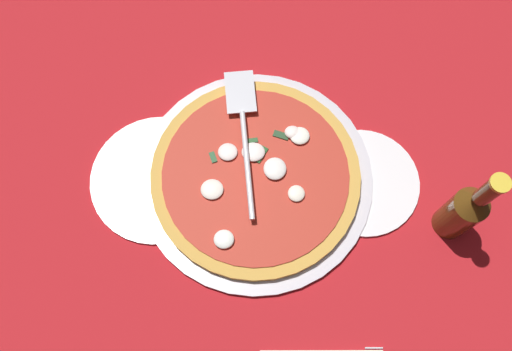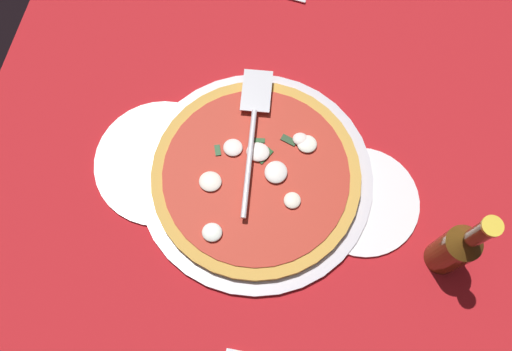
{
  "view_description": "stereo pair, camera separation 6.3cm",
  "coord_description": "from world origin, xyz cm",
  "px_view_note": "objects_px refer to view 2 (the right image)",
  "views": [
    {
      "loc": [
        -0.09,
        -31.92,
        97.03
      ],
      "look_at": [
        -0.85,
        1.92,
        2.48
      ],
      "focal_mm": 38.3,
      "sensor_mm": 36.0,
      "label": 1
    },
    {
      "loc": [
        6.17,
        -31.19,
        97.03
      ],
      "look_at": [
        -0.85,
        1.92,
        2.48
      ],
      "focal_mm": 38.3,
      "sensor_mm": 36.0,
      "label": 2
    }
  ],
  "objects_px": {
    "pizza_server": "(252,132)",
    "pizza": "(256,175)",
    "beer_bottle": "(457,248)",
    "dinner_plate_left": "(161,162)",
    "dinner_plate_right": "(362,201)"
  },
  "relations": [
    {
      "from": "pizza",
      "to": "beer_bottle",
      "type": "relative_size",
      "value": 1.66
    },
    {
      "from": "pizza_server",
      "to": "dinner_plate_left",
      "type": "bearing_deg",
      "value": 109.45
    },
    {
      "from": "dinner_plate_left",
      "to": "pizza_server",
      "type": "height_order",
      "value": "pizza_server"
    },
    {
      "from": "pizza",
      "to": "beer_bottle",
      "type": "height_order",
      "value": "beer_bottle"
    },
    {
      "from": "dinner_plate_right",
      "to": "pizza",
      "type": "relative_size",
      "value": 0.54
    },
    {
      "from": "dinner_plate_left",
      "to": "beer_bottle",
      "type": "height_order",
      "value": "beer_bottle"
    },
    {
      "from": "pizza",
      "to": "beer_bottle",
      "type": "bearing_deg",
      "value": -12.36
    },
    {
      "from": "dinner_plate_left",
      "to": "pizza",
      "type": "distance_m",
      "value": 0.18
    },
    {
      "from": "beer_bottle",
      "to": "dinner_plate_right",
      "type": "bearing_deg",
      "value": 153.86
    },
    {
      "from": "pizza_server",
      "to": "pizza",
      "type": "bearing_deg",
      "value": -169.47
    },
    {
      "from": "dinner_plate_right",
      "to": "beer_bottle",
      "type": "distance_m",
      "value": 0.19
    },
    {
      "from": "dinner_plate_right",
      "to": "pizza_server",
      "type": "xyz_separation_m",
      "value": [
        -0.22,
        0.08,
        0.04
      ]
    },
    {
      "from": "pizza_server",
      "to": "beer_bottle",
      "type": "distance_m",
      "value": 0.41
    },
    {
      "from": "pizza_server",
      "to": "beer_bottle",
      "type": "height_order",
      "value": "beer_bottle"
    },
    {
      "from": "dinner_plate_right",
      "to": "beer_bottle",
      "type": "xyz_separation_m",
      "value": [
        0.15,
        -0.07,
        0.08
      ]
    }
  ]
}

